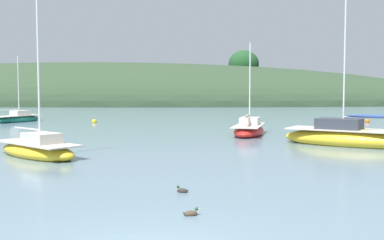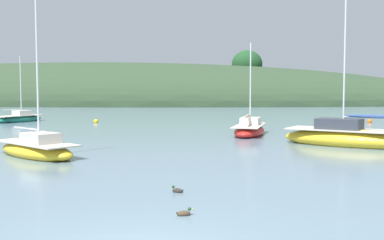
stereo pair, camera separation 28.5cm
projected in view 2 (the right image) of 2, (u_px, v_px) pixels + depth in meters
far_shoreline_hill at (85, 103)px, 94.25m from camera, size 150.00×36.00×19.62m
sailboat_grey_yawl at (36, 149)px, 21.38m from camera, size 5.30×4.79×7.86m
sailboat_red_portside at (20, 118)px, 43.59m from camera, size 3.73×5.16×6.33m
sailboat_blue_center at (250, 130)px, 31.35m from camera, size 2.98×5.81×6.39m
sailboat_cream_ketch at (349, 137)px, 25.53m from camera, size 7.60×5.70×10.72m
mooring_buoy_inner at (96, 121)px, 42.33m from camera, size 0.44×0.44×0.54m
mooring_buoy_channel at (370, 121)px, 42.58m from camera, size 0.44×0.44×0.54m
duck_lone_right at (184, 213)px, 11.46m from camera, size 0.42×0.26×0.24m
duck_straggler at (177, 191)px, 14.02m from camera, size 0.41×0.29×0.24m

